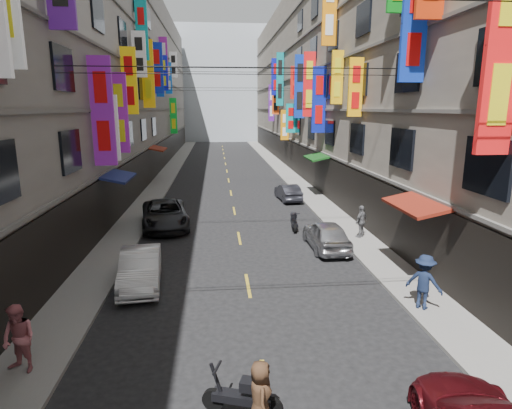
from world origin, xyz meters
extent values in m
cube|color=slate|center=(-6.00, 42.00, 0.06)|extent=(2.00, 90.00, 0.12)
cube|color=slate|center=(6.00, 42.00, 0.06)|extent=(2.00, 90.00, 0.12)
cube|color=gray|center=(-12.00, 42.00, 9.50)|extent=(10.00, 90.00, 19.00)
cube|color=black|center=(-6.95, 42.00, 1.50)|extent=(0.12, 85.50, 3.00)
cube|color=#66635E|center=(-6.94, 42.00, 3.20)|extent=(0.16, 90.00, 0.14)
cube|color=#66635E|center=(-6.94, 42.00, 6.40)|extent=(0.16, 90.00, 0.14)
cube|color=#66635E|center=(-6.94, 42.00, 9.60)|extent=(0.16, 90.00, 0.14)
cube|color=#66635E|center=(-6.94, 42.00, 12.80)|extent=(0.16, 90.00, 0.14)
cube|color=gray|center=(12.00, 42.00, 9.50)|extent=(10.00, 90.00, 19.00)
cube|color=black|center=(6.95, 42.00, 1.50)|extent=(0.12, 85.50, 3.00)
cube|color=#66635E|center=(6.94, 42.00, 3.20)|extent=(0.16, 90.00, 0.14)
cube|color=#66635E|center=(6.94, 42.00, 6.40)|extent=(0.16, 90.00, 0.14)
cube|color=#66635E|center=(6.94, 42.00, 9.60)|extent=(0.16, 90.00, 0.14)
cube|color=#66635E|center=(6.94, 42.00, 12.80)|extent=(0.16, 90.00, 0.14)
cube|color=#A5AEB8|center=(0.00, 92.00, 11.00)|extent=(18.00, 8.00, 22.00)
cube|color=red|center=(6.42, 14.17, 8.10)|extent=(0.95, 0.18, 5.68)
cylinder|color=black|center=(6.47, 14.17, 8.10)|extent=(1.05, 0.08, 0.08)
cube|color=#0E2FAD|center=(6.41, 19.52, 9.60)|extent=(0.97, 0.18, 4.25)
cylinder|color=black|center=(6.46, 19.52, 9.60)|extent=(1.07, 0.08, 0.08)
cube|color=#74198E|center=(-6.38, 24.18, 6.34)|extent=(1.05, 0.18, 5.06)
cylinder|color=black|center=(-6.43, 24.18, 6.34)|extent=(1.15, 0.08, 0.08)
cube|color=silver|center=(-6.50, 26.07, 5.50)|extent=(0.81, 0.18, 3.36)
cylinder|color=black|center=(-6.55, 26.07, 5.50)|extent=(0.91, 0.08, 0.08)
cube|color=#FFAB0D|center=(6.52, 26.45, 7.60)|extent=(0.77, 0.18, 3.11)
cylinder|color=black|center=(6.57, 26.45, 7.60)|extent=(0.87, 0.08, 0.08)
cube|color=#861A92|center=(-6.45, 28.23, 6.23)|extent=(0.90, 0.18, 4.43)
cylinder|color=black|center=(-6.50, 28.23, 6.23)|extent=(1.00, 0.08, 0.08)
cube|color=#F0B00D|center=(6.54, 30.24, 8.37)|extent=(0.72, 0.18, 3.24)
cylinder|color=black|center=(6.59, 30.24, 8.37)|extent=(0.82, 0.08, 0.08)
cube|color=yellow|center=(-6.43, 31.56, 8.17)|extent=(0.94, 0.18, 4.10)
cylinder|color=black|center=(-6.48, 31.56, 8.17)|extent=(1.04, 0.08, 0.08)
cube|color=orange|center=(6.43, 32.28, 12.80)|extent=(0.94, 0.18, 4.56)
cylinder|color=black|center=(6.48, 32.28, 12.80)|extent=(1.04, 0.08, 0.08)
cube|color=#0E1CA5|center=(6.41, 34.36, 7.08)|extent=(0.98, 0.18, 4.68)
cylinder|color=black|center=(6.46, 34.36, 7.08)|extent=(1.08, 0.08, 0.08)
cube|color=silver|center=(-6.42, 35.82, 10.26)|extent=(0.95, 0.18, 3.16)
cylinder|color=black|center=(-6.47, 35.82, 10.26)|extent=(1.05, 0.08, 0.08)
cube|color=#0B8286|center=(-6.46, 37.79, 12.22)|extent=(0.88, 0.18, 4.33)
cylinder|color=black|center=(-6.51, 37.79, 12.22)|extent=(0.98, 0.08, 0.08)
cube|color=red|center=(6.44, 37.96, 8.34)|extent=(0.93, 0.18, 5.02)
cylinder|color=black|center=(6.49, 37.96, 8.34)|extent=(1.03, 0.08, 0.08)
cube|color=#FEB80E|center=(-6.42, 39.52, 9.18)|extent=(0.95, 0.18, 5.30)
cylinder|color=black|center=(-6.47, 39.52, 9.18)|extent=(1.05, 0.08, 0.08)
cube|color=#0E32AE|center=(6.43, 41.88, 8.36)|extent=(0.94, 0.18, 5.47)
cylinder|color=black|center=(6.48, 41.88, 8.36)|extent=(1.04, 0.08, 0.08)
cube|color=#0D1F99|center=(-6.31, 44.13, 10.03)|extent=(1.17, 0.18, 4.45)
cylinder|color=black|center=(-6.36, 44.13, 10.03)|extent=(1.27, 0.08, 0.08)
cube|color=red|center=(6.47, 44.43, 8.85)|extent=(0.86, 0.18, 3.02)
cylinder|color=black|center=(6.52, 44.43, 8.85)|extent=(0.96, 0.08, 0.08)
cube|color=#0C9394|center=(6.42, 46.15, 5.52)|extent=(0.97, 0.18, 2.86)
cylinder|color=black|center=(6.47, 46.15, 5.52)|extent=(1.07, 0.08, 0.08)
cube|color=#0D3EA2|center=(-6.52, 47.85, 9.57)|extent=(0.75, 0.18, 3.91)
cylinder|color=black|center=(-6.57, 47.85, 9.57)|extent=(0.85, 0.08, 0.08)
cube|color=#0F14B4|center=(-6.43, 50.35, 10.08)|extent=(0.94, 0.18, 3.55)
cylinder|color=black|center=(-6.48, 50.35, 10.08)|extent=(1.04, 0.08, 0.08)
cube|color=orange|center=(6.45, 50.05, 4.70)|extent=(0.89, 0.18, 3.24)
cylinder|color=black|center=(6.50, 50.05, 4.70)|extent=(0.99, 0.08, 0.08)
cube|color=#841882|center=(-6.46, 51.55, 11.66)|extent=(0.88, 0.18, 4.38)
cylinder|color=black|center=(-6.51, 51.55, 11.66)|extent=(0.98, 0.08, 0.08)
cube|color=#0B7E84|center=(6.48, 54.26, 9.77)|extent=(0.84, 0.18, 5.97)
cylinder|color=black|center=(6.53, 54.26, 9.77)|extent=(0.94, 0.08, 0.08)
cube|color=#0F54B8|center=(-6.52, 56.44, 9.97)|extent=(0.76, 0.18, 3.60)
cylinder|color=black|center=(-6.57, 56.44, 9.97)|extent=(0.86, 0.08, 0.08)
cube|color=#0E13A4|center=(6.32, 56.34, 10.18)|extent=(1.16, 0.18, 4.30)
cylinder|color=black|center=(6.37, 56.34, 10.18)|extent=(1.26, 0.08, 0.08)
cube|color=#EE4D16|center=(6.46, 57.68, 7.44)|extent=(0.88, 0.18, 3.40)
cylinder|color=black|center=(6.51, 57.68, 7.44)|extent=(0.98, 0.08, 0.08)
cube|color=#0D9627|center=(-6.46, 59.89, 5.52)|extent=(0.88, 0.18, 4.49)
cylinder|color=black|center=(-6.51, 59.89, 5.52)|extent=(0.98, 0.08, 0.08)
cube|color=white|center=(-6.43, 62.34, 12.04)|extent=(0.95, 0.18, 3.20)
cylinder|color=black|center=(-6.48, 62.34, 12.04)|extent=(1.05, 0.08, 0.08)
cube|color=#5A1A90|center=(6.51, 62.14, 7.18)|extent=(0.77, 0.18, 4.83)
cylinder|color=black|center=(6.56, 62.14, 7.18)|extent=(0.87, 0.08, 0.08)
cube|color=maroon|center=(6.30, 18.00, 3.00)|extent=(1.39, 3.20, 0.41)
cube|color=navy|center=(-6.30, 26.00, 3.00)|extent=(1.39, 3.20, 0.41)
cube|color=#124514|center=(6.30, 34.00, 3.00)|extent=(1.39, 3.20, 0.41)
cube|color=maroon|center=(-6.30, 42.00, 3.00)|extent=(1.39, 3.20, 0.41)
cylinder|color=black|center=(0.00, 22.00, 8.20)|extent=(14.00, 0.04, 0.04)
cylinder|color=black|center=(0.00, 36.00, 9.40)|extent=(14.00, 0.04, 0.04)
cylinder|color=black|center=(0.00, 50.00, 8.60)|extent=(14.00, 0.04, 0.04)
cube|color=gold|center=(0.00, 12.00, 0.01)|extent=(0.12, 2.20, 0.01)
cube|color=gold|center=(0.00, 18.00, 0.01)|extent=(0.12, 2.20, 0.01)
cube|color=gold|center=(0.00, 24.00, 0.01)|extent=(0.12, 2.20, 0.01)
cube|color=gold|center=(0.00, 30.00, 0.01)|extent=(0.12, 2.20, 0.01)
cube|color=gold|center=(0.00, 36.00, 0.01)|extent=(0.12, 2.20, 0.01)
cube|color=gold|center=(0.00, 42.00, 0.01)|extent=(0.12, 2.20, 0.01)
cube|color=gold|center=(0.00, 48.00, 0.01)|extent=(0.12, 2.20, 0.01)
cube|color=gold|center=(0.00, 54.00, 0.01)|extent=(0.12, 2.20, 0.01)
cube|color=gold|center=(0.00, 60.00, 0.01)|extent=(0.12, 2.20, 0.01)
cube|color=gold|center=(0.00, 66.00, 0.01)|extent=(0.12, 2.20, 0.01)
cube|color=gold|center=(0.00, 72.00, 0.01)|extent=(0.12, 2.20, 0.01)
cube|color=gold|center=(0.00, 78.00, 0.01)|extent=(0.12, 2.20, 0.01)
cylinder|color=black|center=(-1.26, 11.32, 0.25)|extent=(0.51, 0.27, 0.50)
cylinder|color=black|center=(-0.02, 10.91, 0.25)|extent=(0.51, 0.27, 0.50)
cube|color=black|center=(-0.64, 11.11, 0.40)|extent=(1.33, 0.69, 0.18)
cube|color=black|center=(-0.40, 11.03, 0.75)|extent=(0.62, 0.48, 0.22)
cylinder|color=black|center=(-1.16, 11.28, 0.70)|extent=(0.36, 0.19, 0.88)
cylinder|color=black|center=(-1.16, 11.28, 1.05)|extent=(0.21, 0.49, 0.06)
cylinder|color=black|center=(3.00, 24.62, 0.25)|extent=(0.17, 0.51, 0.50)
cylinder|color=black|center=(3.13, 25.92, 0.25)|extent=(0.17, 0.51, 0.50)
cube|color=black|center=(3.06, 25.27, 0.40)|extent=(0.43, 1.32, 0.18)
cube|color=black|center=(3.09, 25.52, 0.75)|extent=(0.37, 0.58, 0.22)
cylinder|color=black|center=(3.01, 24.72, 0.70)|extent=(0.11, 0.36, 0.88)
cylinder|color=black|center=(3.01, 24.72, 1.05)|extent=(0.50, 0.11, 0.06)
imported|color=white|center=(-4.00, 18.42, 0.67)|extent=(1.83, 4.21, 1.34)
imported|color=black|center=(-4.00, 26.46, 0.74)|extent=(3.21, 5.61, 1.47)
imported|color=#AEAEB3|center=(4.00, 21.96, 0.69)|extent=(1.68, 4.05, 1.37)
imported|color=#292931|center=(4.00, 32.84, 0.59)|extent=(1.57, 3.71, 1.19)
imported|color=#C5686F|center=(-5.99, 13.00, 0.99)|extent=(1.01, 0.88, 1.75)
imported|color=#15203C|center=(5.52, 15.39, 1.03)|extent=(1.27, 1.24, 1.82)
imported|color=slate|center=(6.12, 23.24, 0.94)|extent=(1.09, 1.05, 1.65)
imported|color=#442C1B|center=(-0.29, 10.64, 0.77)|extent=(0.55, 0.77, 1.54)
camera|label=1|loc=(-1.09, 3.04, 6.51)|focal=30.00mm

